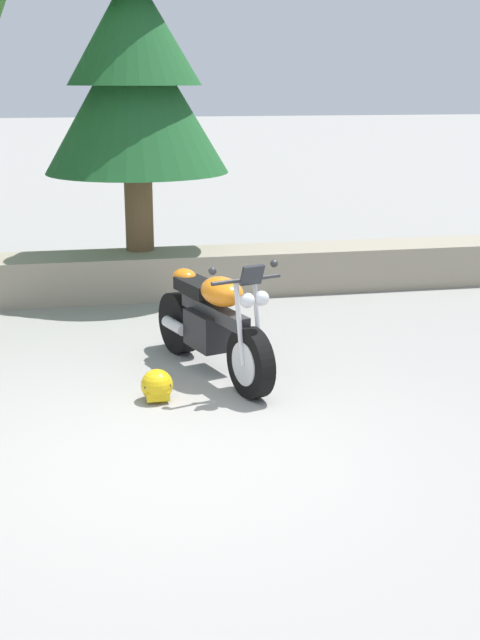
% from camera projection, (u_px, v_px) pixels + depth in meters
% --- Properties ---
extents(ground_plane, '(120.00, 120.00, 0.00)m').
position_uv_depth(ground_plane, '(174.00, 454.00, 6.20)').
color(ground_plane, gray).
extents(stone_wall, '(36.00, 0.80, 0.55)m').
position_uv_depth(stone_wall, '(128.00, 275.00, 10.65)').
color(stone_wall, gray).
rests_on(stone_wall, ground).
extents(motorcycle_orange_centre, '(0.93, 2.01, 1.18)m').
position_uv_depth(motorcycle_orange_centre, '(213.00, 324.00, 7.76)').
color(motorcycle_orange_centre, black).
rests_on(motorcycle_orange_centre, ground).
extents(rider_helmet, '(0.28, 0.28, 0.28)m').
position_uv_depth(rider_helmet, '(157.00, 386.00, 7.18)').
color(rider_helmet, yellow).
rests_on(rider_helmet, ground).
extents(pine_tree_mid_right, '(2.29, 2.29, 3.94)m').
position_uv_depth(pine_tree_mid_right, '(134.00, 70.00, 10.23)').
color(pine_tree_mid_right, brown).
rests_on(pine_tree_mid_right, stone_wall).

